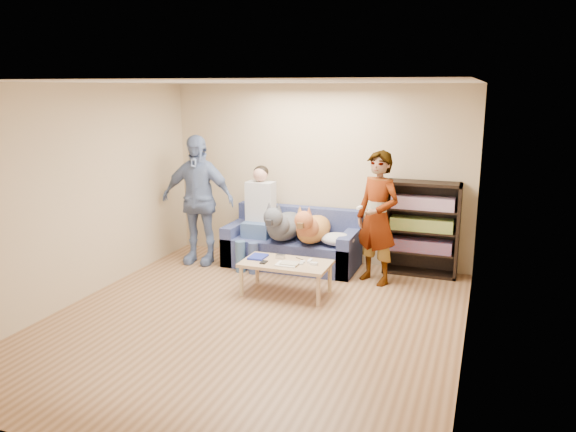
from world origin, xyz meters
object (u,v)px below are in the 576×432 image
at_px(notebook_blue, 258,257).
at_px(dog_tan, 312,228).
at_px(person_standing_right, 377,218).
at_px(dog_gray, 283,225).
at_px(sofa, 293,246).
at_px(coffee_table, 286,266).
at_px(person_standing_left, 198,200).
at_px(bookshelf, 422,226).
at_px(person_seated, 258,213).
at_px(camera_silver, 280,257).

height_order(notebook_blue, dog_tan, dog_tan).
height_order(person_standing_right, dog_tan, person_standing_right).
distance_m(notebook_blue, dog_gray, 0.89).
relative_size(person_standing_right, dog_tan, 1.51).
distance_m(sofa, coffee_table, 1.20).
height_order(person_standing_left, bookshelf, person_standing_left).
relative_size(person_seated, bookshelf, 1.13).
bearing_deg(coffee_table, notebook_blue, 172.87).
bearing_deg(dog_gray, person_seated, 166.12).
bearing_deg(dog_tan, bookshelf, 17.53).
xyz_separation_m(person_standing_left, notebook_blue, (1.27, -0.76, -0.51)).
bearing_deg(sofa, dog_tan, -31.57).
xyz_separation_m(notebook_blue, dog_gray, (0.03, 0.87, 0.22)).
xyz_separation_m(camera_silver, person_seated, (-0.68, 0.90, 0.33)).
xyz_separation_m(person_standing_right, sofa, (-1.28, 0.31, -0.60)).
bearing_deg(notebook_blue, person_standing_right, 29.85).
distance_m(person_standing_right, person_standing_left, 2.64).
height_order(person_standing_right, notebook_blue, person_standing_right).
relative_size(coffee_table, bookshelf, 0.85).
relative_size(camera_silver, person_seated, 0.07).
height_order(person_standing_left, sofa, person_standing_left).
bearing_deg(camera_silver, sofa, 100.71).
relative_size(person_standing_left, dog_tan, 1.62).
distance_m(person_standing_left, notebook_blue, 1.56).
xyz_separation_m(notebook_blue, sofa, (0.09, 1.10, -0.15)).
bearing_deg(sofa, camera_silver, -79.29).
relative_size(notebook_blue, coffee_table, 0.24).
distance_m(person_seated, dog_tan, 0.86).
height_order(person_seated, dog_tan, person_seated).
bearing_deg(person_standing_right, person_seated, -157.44).
xyz_separation_m(person_standing_left, coffee_table, (1.67, -0.81, -0.57)).
height_order(person_standing_right, dog_gray, person_standing_right).
bearing_deg(bookshelf, person_standing_right, -133.29).
bearing_deg(sofa, person_seated, -165.45).
height_order(person_standing_left, dog_gray, person_standing_left).
xyz_separation_m(notebook_blue, dog_tan, (0.45, 0.88, 0.21)).
relative_size(dog_tan, bookshelf, 0.90).
bearing_deg(person_standing_left, person_standing_right, -3.61).
distance_m(person_seated, coffee_table, 1.36).
bearing_deg(person_standing_left, dog_gray, 0.60).
bearing_deg(person_standing_left, camera_silver, -28.19).
relative_size(person_standing_right, person_seated, 1.20).
relative_size(notebook_blue, camera_silver, 2.36).
bearing_deg(person_seated, camera_silver, -52.91).
bearing_deg(dog_gray, sofa, 76.19).
bearing_deg(person_seated, coffee_table, -51.88).
xyz_separation_m(person_seated, dog_gray, (0.43, -0.11, -0.12)).
xyz_separation_m(person_standing_left, person_seated, (0.86, 0.22, -0.17)).
distance_m(person_standing_right, bookshelf, 0.78).
height_order(notebook_blue, dog_gray, dog_gray).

